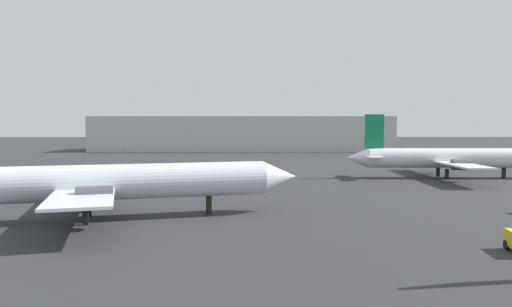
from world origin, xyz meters
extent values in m
cylinder|color=silver|center=(-6.66, 32.29, 3.11)|extent=(27.07, 9.81, 2.94)
cone|color=silver|center=(8.07, 36.19, 3.11)|extent=(3.88, 3.67, 2.94)
cube|color=silver|center=(-7.97, 31.95, 2.67)|extent=(9.55, 20.91, 0.21)
cylinder|color=#4C4C54|center=(-8.18, 35.91, 2.52)|extent=(2.97, 2.22, 1.59)
cylinder|color=#4C4C54|center=(-6.19, 28.40, 2.52)|extent=(2.97, 2.22, 1.59)
cube|color=black|center=(1.76, 34.52, 0.82)|extent=(0.54, 0.54, 1.64)
cube|color=black|center=(-8.43, 33.65, 0.82)|extent=(0.54, 0.54, 1.64)
cube|color=black|center=(-7.52, 30.24, 0.82)|extent=(0.54, 0.54, 1.64)
cylinder|color=white|center=(35.08, 62.72, 2.95)|extent=(24.47, 3.50, 2.88)
cone|color=white|center=(21.30, 63.07, 2.95)|extent=(3.24, 2.96, 2.88)
cube|color=white|center=(33.86, 62.75, 2.52)|extent=(4.34, 25.83, 0.21)
cube|color=white|center=(23.32, 63.02, 3.24)|extent=(2.27, 7.37, 0.14)
cube|color=#147F4C|center=(23.75, 63.01, 6.88)|extent=(2.79, 0.33, 4.99)
cylinder|color=#4C4C54|center=(34.71, 67.62, 2.37)|extent=(2.65, 1.63, 1.57)
cylinder|color=#4C4C54|center=(34.47, 57.84, 2.37)|extent=(2.65, 1.63, 1.57)
cube|color=black|center=(42.88, 62.52, 0.75)|extent=(0.45, 0.45, 1.51)
cube|color=black|center=(33.90, 64.49, 0.75)|extent=(0.45, 0.45, 1.51)
cube|color=black|center=(33.81, 61.01, 0.75)|extent=(0.45, 0.45, 1.51)
cylinder|color=black|center=(21.50, 22.42, 0.30)|extent=(0.26, 0.62, 0.60)
cube|color=#B7B7B2|center=(3.35, 139.69, 5.12)|extent=(88.33, 22.21, 10.24)
camera|label=1|loc=(5.27, -6.98, 7.85)|focal=33.54mm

